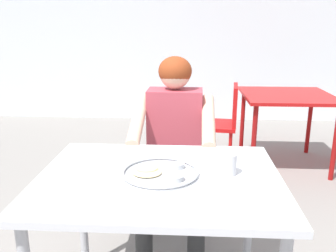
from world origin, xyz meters
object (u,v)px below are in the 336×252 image
object	(u,v)px
drinking_cup	(227,163)
diner_foreground	(174,136)
chair_foreground	(176,155)
chair_red_left	(223,120)
thali_tray	(160,172)
table_foreground	(159,193)
table_background_red	(287,103)

from	to	relation	value
drinking_cup	diner_foreground	size ratio (longest dim) A/B	0.08
chair_foreground	diner_foreground	distance (m)	0.31
diner_foreground	chair_red_left	world-z (taller)	diner_foreground
thali_tray	drinking_cup	xyz separation A→B (m)	(0.29, 0.02, 0.04)
table_foreground	chair_foreground	size ratio (longest dim) A/B	1.21
drinking_cup	chair_foreground	size ratio (longest dim) A/B	0.11
thali_tray	chair_foreground	distance (m)	0.94
drinking_cup	diner_foreground	world-z (taller)	diner_foreground
table_foreground	drinking_cup	bearing A→B (deg)	6.85
thali_tray	table_background_red	bearing A→B (deg)	62.20
table_foreground	chair_foreground	xyz separation A→B (m)	(0.04, 0.91, -0.17)
drinking_cup	chair_red_left	xyz separation A→B (m)	(0.17, 1.94, -0.32)
table_background_red	diner_foreground	bearing A→B (deg)	-127.49
table_background_red	table_foreground	bearing A→B (deg)	-117.74
table_foreground	diner_foreground	size ratio (longest dim) A/B	0.88
chair_foreground	table_background_red	xyz separation A→B (m)	(1.03, 1.12, 0.14)
table_foreground	drinking_cup	xyz separation A→B (m)	(0.29, 0.04, 0.13)
chair_red_left	drinking_cup	bearing A→B (deg)	-95.02
thali_tray	table_foreground	bearing A→B (deg)	-104.14
thali_tray	drinking_cup	size ratio (longest dim) A/B	3.57
drinking_cup	thali_tray	bearing A→B (deg)	-175.11
drinking_cup	diner_foreground	bearing A→B (deg)	111.66
thali_tray	table_background_red	xyz separation A→B (m)	(1.07, 2.02, -0.13)
diner_foreground	thali_tray	bearing A→B (deg)	-92.67
table_foreground	diner_foreground	distance (m)	0.69
thali_tray	drinking_cup	world-z (taller)	drinking_cup
diner_foreground	table_background_red	world-z (taller)	diner_foreground
diner_foreground	chair_red_left	xyz separation A→B (m)	(0.43, 1.29, -0.24)
drinking_cup	diner_foreground	xyz separation A→B (m)	(-0.26, 0.65, -0.09)
chair_foreground	chair_red_left	world-z (taller)	chair_foreground
drinking_cup	table_background_red	bearing A→B (deg)	68.74
table_foreground	chair_red_left	distance (m)	2.04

